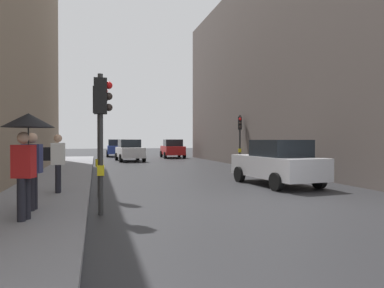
# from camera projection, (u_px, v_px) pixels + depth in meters

# --- Properties ---
(ground_plane) EXTENTS (120.00, 120.00, 0.00)m
(ground_plane) POSITION_uv_depth(u_px,v_px,m) (273.00, 205.00, 9.36)
(ground_plane) COLOR #28282B
(sidewalk_kerb) EXTENTS (2.60, 40.00, 0.16)m
(sidewalk_kerb) POSITION_uv_depth(u_px,v_px,m) (56.00, 183.00, 13.50)
(sidewalk_kerb) COLOR gray
(sidewalk_kerb) RESTS_ON ground
(building_facade_right) EXTENTS (12.00, 26.43, 12.48)m
(building_facade_right) POSITION_uv_depth(u_px,v_px,m) (330.00, 74.00, 23.56)
(building_facade_right) COLOR #5B514C
(building_facade_right) RESTS_ON ground
(traffic_light_mid_street) EXTENTS (0.33, 0.45, 3.35)m
(traffic_light_mid_street) POSITION_uv_depth(u_px,v_px,m) (240.00, 131.00, 22.61)
(traffic_light_mid_street) COLOR #2D2D2D
(traffic_light_mid_street) RESTS_ON ground
(traffic_light_near_right) EXTENTS (0.44, 0.37, 3.52)m
(traffic_light_near_right) POSITION_uv_depth(u_px,v_px,m) (100.00, 118.00, 10.67)
(traffic_light_near_right) COLOR #2D2D2D
(traffic_light_near_right) RESTS_ON ground
(traffic_light_near_left) EXTENTS (0.43, 0.24, 3.31)m
(traffic_light_near_left) POSITION_uv_depth(u_px,v_px,m) (102.00, 118.00, 8.15)
(traffic_light_near_left) COLOR #2D2D2D
(traffic_light_near_left) RESTS_ON ground
(car_white_compact) EXTENTS (2.23, 4.31, 1.76)m
(car_white_compact) POSITION_uv_depth(u_px,v_px,m) (130.00, 150.00, 28.32)
(car_white_compact) COLOR silver
(car_white_compact) RESTS_ON ground
(car_silver_hatchback) EXTENTS (2.27, 4.32, 1.76)m
(car_silver_hatchback) POSITION_uv_depth(u_px,v_px,m) (277.00, 163.00, 13.41)
(car_silver_hatchback) COLOR #BCBCC1
(car_silver_hatchback) RESTS_ON ground
(car_red_sedan) EXTENTS (2.19, 4.29, 1.76)m
(car_red_sedan) POSITION_uv_depth(u_px,v_px,m) (173.00, 149.00, 33.34)
(car_red_sedan) COLOR red
(car_red_sedan) RESTS_ON ground
(car_blue_van) EXTENTS (2.11, 4.25, 1.76)m
(car_blue_van) POSITION_uv_depth(u_px,v_px,m) (116.00, 148.00, 35.92)
(car_blue_van) COLOR navy
(car_blue_van) RESTS_ON ground
(pedestrian_with_umbrella) EXTENTS (1.00, 1.00, 2.14)m
(pedestrian_with_umbrella) POSITION_uv_depth(u_px,v_px,m) (27.00, 136.00, 6.91)
(pedestrian_with_umbrella) COLOR black
(pedestrian_with_umbrella) RESTS_ON sidewalk_kerb
(pedestrian_with_black_backpack) EXTENTS (0.60, 0.36, 1.77)m
(pedestrian_with_black_backpack) POSITION_uv_depth(u_px,v_px,m) (56.00, 160.00, 10.52)
(pedestrian_with_black_backpack) COLOR black
(pedestrian_with_black_backpack) RESTS_ON sidewalk_kerb
(pedestrian_with_grey_backpack) EXTENTS (0.64, 0.39, 1.77)m
(pedestrian_with_grey_backpack) POSITION_uv_depth(u_px,v_px,m) (30.00, 166.00, 7.92)
(pedestrian_with_grey_backpack) COLOR black
(pedestrian_with_grey_backpack) RESTS_ON sidewalk_kerb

